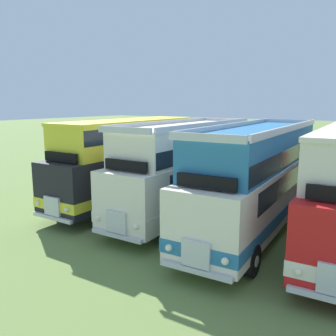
{
  "coord_description": "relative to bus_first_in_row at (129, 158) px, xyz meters",
  "views": [
    {
      "loc": [
        1.31,
        -14.17,
        5.39
      ],
      "look_at": [
        -8.7,
        0.85,
        2.05
      ],
      "focal_mm": 38.09,
      "sensor_mm": 36.0,
      "label": 1
    }
  ],
  "objects": [
    {
      "name": "bus_first_in_row",
      "position": [
        0.0,
        0.0,
        0.0
      ],
      "size": [
        2.78,
        10.29,
        4.49
      ],
      "color": "black",
      "rests_on": "ground"
    },
    {
      "name": "bus_second_in_row",
      "position": [
        3.61,
        -0.07,
        -0.11
      ],
      "size": [
        2.8,
        10.24,
        4.52
      ],
      "color": "silver",
      "rests_on": "ground"
    },
    {
      "name": "bus_third_in_row",
      "position": [
        7.22,
        -0.34,
        -0.11
      ],
      "size": [
        3.07,
        11.37,
        4.52
      ],
      "color": "silver",
      "rests_on": "ground"
    }
  ]
}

